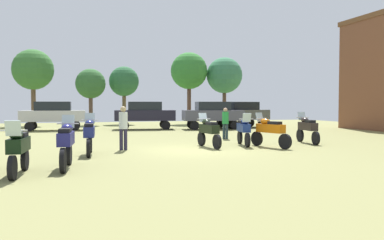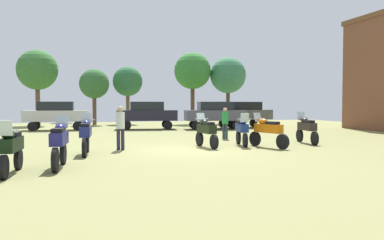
{
  "view_description": "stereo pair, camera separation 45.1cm",
  "coord_description": "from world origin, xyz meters",
  "px_view_note": "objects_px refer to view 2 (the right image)",
  "views": [
    {
      "loc": [
        -4.74,
        -14.94,
        1.85
      ],
      "look_at": [
        1.59,
        5.63,
        0.98
      ],
      "focal_mm": 37.03,
      "sensor_mm": 36.0,
      "label": 1
    },
    {
      "loc": [
        -4.31,
        -15.07,
        1.85
      ],
      "look_at": [
        1.59,
        5.63,
        0.98
      ],
      "focal_mm": 37.03,
      "sensor_mm": 36.0,
      "label": 2
    }
  ],
  "objects_px": {
    "motorcycle_11": "(11,148)",
    "tree_6": "(94,84)",
    "motorcycle_13": "(59,142)",
    "person_1": "(120,124)",
    "car_4": "(56,114)",
    "car_5": "(244,113)",
    "motorcycle_7": "(206,131)",
    "tree_7": "(128,82)",
    "motorcycle_5": "(242,130)",
    "person_2": "(225,121)",
    "motorcycle_9": "(268,130)",
    "car_3": "(215,113)",
    "tree_3": "(193,71)",
    "car_1": "(147,113)",
    "motorcycle_8": "(307,128)",
    "motorcycle_12": "(86,134)",
    "tree_1": "(228,76)",
    "tree_4": "(37,70)"
  },
  "relations": [
    {
      "from": "car_4",
      "to": "car_5",
      "type": "relative_size",
      "value": 0.95
    },
    {
      "from": "motorcycle_11",
      "to": "car_3",
      "type": "bearing_deg",
      "value": -119.67
    },
    {
      "from": "motorcycle_9",
      "to": "car_5",
      "type": "xyz_separation_m",
      "value": [
        4.65,
        13.3,
        0.45
      ]
    },
    {
      "from": "motorcycle_5",
      "to": "person_2",
      "type": "bearing_deg",
      "value": -86.95
    },
    {
      "from": "motorcycle_7",
      "to": "car_1",
      "type": "height_order",
      "value": "car_1"
    },
    {
      "from": "car_3",
      "to": "tree_7",
      "type": "relative_size",
      "value": 0.85
    },
    {
      "from": "motorcycle_7",
      "to": "car_1",
      "type": "distance_m",
      "value": 12.73
    },
    {
      "from": "motorcycle_5",
      "to": "motorcycle_11",
      "type": "relative_size",
      "value": 0.99
    },
    {
      "from": "motorcycle_8",
      "to": "car_1",
      "type": "xyz_separation_m",
      "value": [
        -5.41,
        12.4,
        0.45
      ]
    },
    {
      "from": "motorcycle_12",
      "to": "motorcycle_7",
      "type": "bearing_deg",
      "value": 17.13
    },
    {
      "from": "car_1",
      "to": "tree_1",
      "type": "xyz_separation_m",
      "value": [
        8.93,
        6.83,
        3.37
      ]
    },
    {
      "from": "motorcycle_7",
      "to": "person_1",
      "type": "height_order",
      "value": "person_1"
    },
    {
      "from": "person_2",
      "to": "tree_4",
      "type": "distance_m",
      "value": 20.36
    },
    {
      "from": "motorcycle_7",
      "to": "tree_1",
      "type": "bearing_deg",
      "value": 59.82
    },
    {
      "from": "motorcycle_13",
      "to": "tree_7",
      "type": "height_order",
      "value": "tree_7"
    },
    {
      "from": "car_5",
      "to": "tree_1",
      "type": "relative_size",
      "value": 0.73
    },
    {
      "from": "car_1",
      "to": "tree_7",
      "type": "distance_m",
      "value": 8.73
    },
    {
      "from": "motorcycle_9",
      "to": "motorcycle_11",
      "type": "xyz_separation_m",
      "value": [
        -9.33,
        -3.99,
        -0.02
      ]
    },
    {
      "from": "motorcycle_7",
      "to": "motorcycle_12",
      "type": "distance_m",
      "value": 5.04
    },
    {
      "from": "tree_1",
      "to": "tree_3",
      "type": "xyz_separation_m",
      "value": [
        -3.43,
        0.3,
        0.36
      ]
    },
    {
      "from": "car_3",
      "to": "tree_6",
      "type": "height_order",
      "value": "tree_6"
    },
    {
      "from": "car_1",
      "to": "tree_4",
      "type": "distance_m",
      "value": 11.8
    },
    {
      "from": "motorcycle_5",
      "to": "tree_7",
      "type": "xyz_separation_m",
      "value": [
        -2.55,
        20.75,
        3.18
      ]
    },
    {
      "from": "car_1",
      "to": "car_3",
      "type": "bearing_deg",
      "value": -98.36
    },
    {
      "from": "car_5",
      "to": "person_2",
      "type": "bearing_deg",
      "value": 139.27
    },
    {
      "from": "motorcycle_11",
      "to": "tree_6",
      "type": "relative_size",
      "value": 0.42
    },
    {
      "from": "motorcycle_9",
      "to": "car_3",
      "type": "xyz_separation_m",
      "value": [
        1.87,
        12.15,
        0.45
      ]
    },
    {
      "from": "motorcycle_13",
      "to": "person_1",
      "type": "bearing_deg",
      "value": 68.18
    },
    {
      "from": "car_1",
      "to": "motorcycle_12",
      "type": "bearing_deg",
      "value": 169.03
    },
    {
      "from": "motorcycle_11",
      "to": "person_2",
      "type": "height_order",
      "value": "person_2"
    },
    {
      "from": "car_4",
      "to": "tree_1",
      "type": "xyz_separation_m",
      "value": [
        15.22,
        6.16,
        3.37
      ]
    },
    {
      "from": "tree_7",
      "to": "car_1",
      "type": "bearing_deg",
      "value": -87.15
    },
    {
      "from": "car_3",
      "to": "motorcycle_13",
      "type": "bearing_deg",
      "value": 154.28
    },
    {
      "from": "motorcycle_7",
      "to": "car_3",
      "type": "relative_size",
      "value": 0.46
    },
    {
      "from": "car_5",
      "to": "tree_6",
      "type": "relative_size",
      "value": 0.93
    },
    {
      "from": "motorcycle_7",
      "to": "motorcycle_9",
      "type": "bearing_deg",
      "value": -23.45
    },
    {
      "from": "motorcycle_11",
      "to": "tree_7",
      "type": "height_order",
      "value": "tree_7"
    },
    {
      "from": "motorcycle_12",
      "to": "person_1",
      "type": "distance_m",
      "value": 1.78
    },
    {
      "from": "tree_1",
      "to": "tree_4",
      "type": "xyz_separation_m",
      "value": [
        -17.08,
        0.93,
        0.18
      ]
    },
    {
      "from": "car_3",
      "to": "tree_4",
      "type": "distance_m",
      "value": 16.18
    },
    {
      "from": "motorcycle_5",
      "to": "car_1",
      "type": "relative_size",
      "value": 0.46
    },
    {
      "from": "motorcycle_7",
      "to": "motorcycle_9",
      "type": "xyz_separation_m",
      "value": [
        2.48,
        -0.75,
        0.01
      ]
    },
    {
      "from": "motorcycle_12",
      "to": "car_1",
      "type": "relative_size",
      "value": 0.48
    },
    {
      "from": "motorcycle_11",
      "to": "motorcycle_7",
      "type": "bearing_deg",
      "value": -140.23
    },
    {
      "from": "motorcycle_5",
      "to": "motorcycle_9",
      "type": "relative_size",
      "value": 0.94
    },
    {
      "from": "motorcycle_5",
      "to": "tree_3",
      "type": "height_order",
      "value": "tree_3"
    },
    {
      "from": "car_3",
      "to": "car_5",
      "type": "distance_m",
      "value": 3.01
    },
    {
      "from": "motorcycle_11",
      "to": "tree_6",
      "type": "bearing_deg",
      "value": -91.78
    },
    {
      "from": "motorcycle_7",
      "to": "tree_7",
      "type": "relative_size",
      "value": 0.39
    },
    {
      "from": "motorcycle_12",
      "to": "car_3",
      "type": "bearing_deg",
      "value": 58.31
    }
  ]
}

